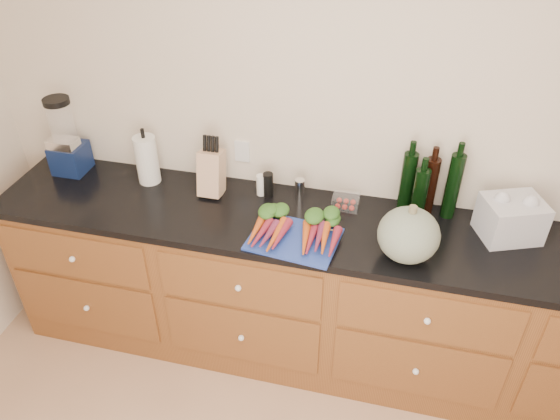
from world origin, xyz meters
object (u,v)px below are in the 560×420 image
(cutting_board, at_px, (294,239))
(carrots, at_px, (296,227))
(paper_towel, at_px, (147,160))
(blender_appliance, at_px, (66,140))
(knife_block, at_px, (212,173))
(tomato_box, at_px, (346,202))
(squash, at_px, (409,235))

(cutting_board, relative_size, carrots, 0.91)
(paper_towel, bearing_deg, blender_appliance, -179.71)
(knife_block, relative_size, tomato_box, 1.77)
(cutting_board, relative_size, paper_towel, 1.53)
(squash, xyz_separation_m, tomato_box, (-0.32, 0.33, -0.09))
(squash, relative_size, knife_block, 1.16)
(paper_towel, xyz_separation_m, knife_block, (0.38, -0.02, -0.01))
(tomato_box, bearing_deg, knife_block, -177.59)
(carrots, xyz_separation_m, blender_appliance, (-1.36, 0.27, 0.15))
(knife_block, bearing_deg, tomato_box, 2.41)
(cutting_board, distance_m, squash, 0.54)
(paper_towel, bearing_deg, cutting_board, -19.80)
(blender_appliance, height_order, tomato_box, blender_appliance)
(paper_towel, bearing_deg, squash, -12.64)
(tomato_box, bearing_deg, cutting_board, -121.01)
(cutting_board, distance_m, paper_towel, 0.95)
(carrots, bearing_deg, blender_appliance, 168.94)
(blender_appliance, bearing_deg, squash, -9.46)
(tomato_box, bearing_deg, squash, -45.28)
(tomato_box, bearing_deg, carrots, -125.44)
(cutting_board, height_order, blender_appliance, blender_appliance)
(cutting_board, bearing_deg, blender_appliance, 166.88)
(carrots, relative_size, squash, 1.63)
(paper_towel, relative_size, knife_block, 1.12)
(blender_appliance, xyz_separation_m, paper_towel, (0.47, 0.00, -0.06))
(carrots, xyz_separation_m, paper_towel, (-0.89, 0.27, 0.10))
(carrots, xyz_separation_m, squash, (0.52, -0.05, 0.09))
(carrots, height_order, squash, squash)
(blender_appliance, distance_m, knife_block, 0.85)
(cutting_board, height_order, tomato_box, tomato_box)
(squash, distance_m, paper_towel, 1.45)
(knife_block, bearing_deg, paper_towel, 176.95)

